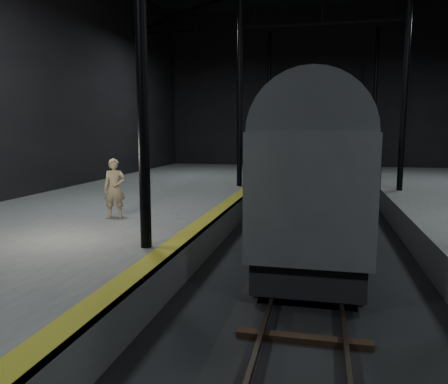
% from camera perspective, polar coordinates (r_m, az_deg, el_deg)
% --- Properties ---
extents(ground, '(44.00, 44.00, 0.00)m').
position_cam_1_polar(ground, '(13.99, 11.35, -7.71)').
color(ground, black).
rests_on(ground, ground).
extents(platform_left, '(9.00, 43.80, 1.00)m').
position_cam_1_polar(platform_left, '(15.88, -16.85, -4.17)').
color(platform_left, '#4E4E4B').
rests_on(platform_left, ground).
extents(tactile_strip, '(0.50, 43.80, 0.01)m').
position_cam_1_polar(tactile_strip, '(14.19, -1.79, -3.17)').
color(tactile_strip, olive).
rests_on(tactile_strip, platform_left).
extents(track, '(2.40, 43.00, 0.24)m').
position_cam_1_polar(track, '(13.97, 11.36, -7.44)').
color(track, '#3F3328').
rests_on(track, ground).
extents(train, '(2.76, 18.37, 4.91)m').
position_cam_1_polar(train, '(17.92, 11.94, 4.59)').
color(train, '#93969A').
rests_on(train, ground).
extents(woman, '(0.80, 0.66, 1.89)m').
position_cam_1_polar(woman, '(14.27, -14.09, 0.48)').
color(woman, tan).
rests_on(woman, platform_left).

